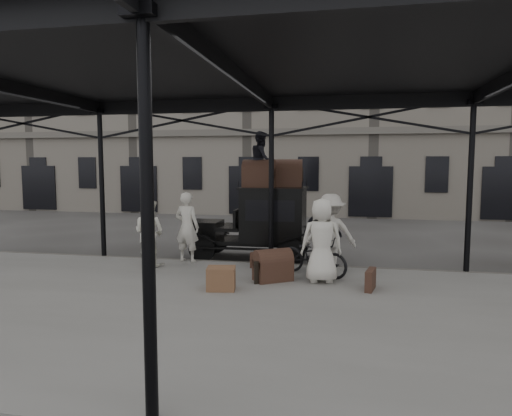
{
  "coord_description": "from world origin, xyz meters",
  "views": [
    {
      "loc": [
        1.99,
        -10.12,
        2.9
      ],
      "look_at": [
        -0.34,
        1.6,
        1.7
      ],
      "focal_mm": 32.0,
      "sensor_mm": 36.0,
      "label": 1
    }
  ],
  "objects": [
    {
      "name": "steamer_trunk_platform",
      "position": [
        0.34,
        0.18,
        0.46
      ],
      "size": [
        0.99,
        0.9,
        0.62
      ],
      "primitive_type": null,
      "rotation": [
        0.0,
        0.0,
        0.59
      ],
      "color": "#4B2F23",
      "rests_on": "platform"
    },
    {
      "name": "porter_official",
      "position": [
        1.4,
        1.66,
        1.06
      ],
      "size": [
        1.15,
        0.84,
        1.82
      ],
      "primitive_type": "imported",
      "rotation": [
        0.0,
        0.0,
        2.72
      ],
      "color": "black",
      "rests_on": "platform"
    },
    {
      "name": "porter_midleft",
      "position": [
        -3.15,
        1.1,
        1.04
      ],
      "size": [
        0.99,
        0.84,
        1.78
      ],
      "primitive_type": "imported",
      "rotation": [
        0.0,
        0.0,
        2.92
      ],
      "color": "silver",
      "rests_on": "platform"
    },
    {
      "name": "ground",
      "position": [
        0.0,
        0.0,
        0.0
      ],
      "size": [
        120.0,
        120.0,
        0.0
      ],
      "primitive_type": "plane",
      "color": "#383533",
      "rests_on": "ground"
    },
    {
      "name": "steamer_trunk_roof_far",
      "position": [
        0.25,
        3.31,
        2.52
      ],
      "size": [
        0.97,
        0.65,
        0.67
      ],
      "primitive_type": null,
      "rotation": [
        0.0,
        0.0,
        0.1
      ],
      "color": "#4B2F23",
      "rests_on": "taxi"
    },
    {
      "name": "building_frontage",
      "position": [
        0.0,
        18.0,
        7.0
      ],
      "size": [
        64.0,
        8.0,
        14.0
      ],
      "primitive_type": "cube",
      "color": "slate",
      "rests_on": "ground"
    },
    {
      "name": "bicycle",
      "position": [
        1.23,
        0.88,
        0.64
      ],
      "size": [
        1.94,
        1.45,
        0.97
      ],
      "primitive_type": "imported",
      "rotation": [
        0.0,
        0.0,
        1.08
      ],
      "color": "black",
      "rests_on": "platform"
    },
    {
      "name": "platform",
      "position": [
        0.0,
        -2.0,
        0.07
      ],
      "size": [
        28.0,
        8.0,
        0.15
      ],
      "primitive_type": "cube",
      "color": "slate",
      "rests_on": "ground"
    },
    {
      "name": "suitcase_flat",
      "position": [
        -0.15,
        1.39,
        0.35
      ],
      "size": [
        0.61,
        0.18,
        0.4
      ],
      "primitive_type": "cube",
      "rotation": [
        0.0,
        0.0,
        0.05
      ],
      "color": "#4B2F23",
      "rests_on": "platform"
    },
    {
      "name": "wicker_hamper",
      "position": [
        -0.63,
        -0.81,
        0.4
      ],
      "size": [
        0.67,
        0.55,
        0.5
      ],
      "primitive_type": "cube",
      "rotation": [
        0.0,
        0.0,
        0.17
      ],
      "color": "brown",
      "rests_on": "platform"
    },
    {
      "name": "porter_left",
      "position": [
        -2.31,
        1.73,
        1.12
      ],
      "size": [
        0.78,
        0.58,
        1.94
      ],
      "primitive_type": "imported",
      "rotation": [
        0.0,
        0.0,
        2.97
      ],
      "color": "beige",
      "rests_on": "platform"
    },
    {
      "name": "suitcase_upright",
      "position": [
        2.54,
        -0.19,
        0.38
      ],
      "size": [
        0.27,
        0.62,
        0.45
      ],
      "primitive_type": "cube",
      "rotation": [
        0.0,
        0.0,
        -0.21
      ],
      "color": "#4B2F23",
      "rests_on": "platform"
    },
    {
      "name": "steamer_trunk_roof_near",
      "position": [
        -0.5,
        2.86,
        2.51
      ],
      "size": [
        0.93,
        0.59,
        0.66
      ],
      "primitive_type": null,
      "rotation": [
        0.0,
        0.0,
        -0.04
      ],
      "color": "#4B2F23",
      "rests_on": "taxi"
    },
    {
      "name": "porter_roof",
      "position": [
        -0.45,
        3.01,
        2.99
      ],
      "size": [
        0.7,
        0.85,
        1.62
      ],
      "primitive_type": "imported",
      "rotation": [
        0.0,
        0.0,
        1.69
      ],
      "color": "black",
      "rests_on": "taxi"
    },
    {
      "name": "porter_centre",
      "position": [
        1.46,
        0.28,
        1.12
      ],
      "size": [
        1.04,
        0.77,
        1.94
      ],
      "primitive_type": "imported",
      "rotation": [
        0.0,
        0.0,
        3.32
      ],
      "color": "silver",
      "rests_on": "platform"
    },
    {
      "name": "taxi",
      "position": [
        -0.42,
        3.1,
        1.2
      ],
      "size": [
        3.65,
        1.55,
        2.18
      ],
      "color": "black",
      "rests_on": "ground"
    },
    {
      "name": "porter_right",
      "position": [
        1.62,
        1.22,
        1.14
      ],
      "size": [
        1.37,
        0.9,
        1.98
      ],
      "primitive_type": "imported",
      "rotation": [
        0.0,
        0.0,
        3.28
      ],
      "color": "beige",
      "rests_on": "platform"
    },
    {
      "name": "canopy",
      "position": [
        0.0,
        -1.72,
        4.6
      ],
      "size": [
        22.5,
        9.0,
        4.74
      ],
      "color": "black",
      "rests_on": "ground"
    }
  ]
}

